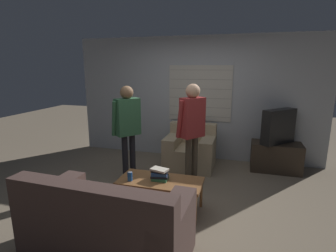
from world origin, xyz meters
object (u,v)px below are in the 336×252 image
armchair_beige (191,150)px  person_right_standing (192,123)px  book_stack (160,174)px  person_left_standing (127,122)px  coffee_table (160,183)px  couch_blue (107,228)px  spare_remote (161,178)px  tv (278,126)px  soda_can (130,176)px

armchair_beige → person_right_standing: person_right_standing is taller
book_stack → person_left_standing: bearing=136.5°
coffee_table → person_left_standing: bearing=136.4°
person_right_standing → book_stack: person_right_standing is taller
person_right_standing → couch_blue: bearing=-155.8°
person_left_standing → book_stack: (0.81, -0.77, -0.52)m
person_left_standing → coffee_table: bearing=-95.7°
couch_blue → coffee_table: (0.23, 1.04, 0.05)m
armchair_beige → person_right_standing: size_ratio=0.56×
person_left_standing → spare_remote: size_ratio=12.57×
tv → spare_remote: 2.56m
person_left_standing → soda_can: bearing=-116.5°
couch_blue → spare_remote: size_ratio=12.62×
tv → spare_remote: bearing=2.4°
armchair_beige → spare_remote: 1.69m
couch_blue → person_left_standing: size_ratio=1.00×
coffee_table → person_left_standing: person_left_standing is taller
armchair_beige → book_stack: (-0.08, -1.72, 0.19)m
tv → person_right_standing: bearing=-9.1°
armchair_beige → book_stack: armchair_beige is taller
coffee_table → book_stack: (-0.01, 0.01, 0.12)m
person_right_standing → soda_can: (-0.63, -1.00, -0.56)m
tv → person_left_standing: size_ratio=0.40×
armchair_beige → tv: 1.69m
armchair_beige → couch_blue: bearing=83.5°
tv → book_stack: size_ratio=2.54×
couch_blue → soda_can: bearing=101.3°
couch_blue → coffee_table: bearing=79.3°
armchair_beige → coffee_table: (-0.07, -1.73, 0.07)m
armchair_beige → spare_remote: armchair_beige is taller
tv → spare_remote: tv is taller
tv → person_left_standing: bearing=-21.2°
couch_blue → person_right_standing: 2.10m
tv → soda_can: size_ratio=5.14×
spare_remote → book_stack: bearing=-127.7°
coffee_table → book_stack: 0.12m
person_right_standing → book_stack: size_ratio=6.58×
armchair_beige → soda_can: (-0.45, -1.86, 0.18)m
armchair_beige → person_right_standing: (0.18, -0.86, 0.74)m
armchair_beige → coffee_table: armchair_beige is taller
person_left_standing → couch_blue: bearing=-124.1°
tv → soda_can: 2.93m
spare_remote → person_right_standing: bearing=38.3°
armchair_beige → book_stack: 1.73m
coffee_table → spare_remote: bearing=100.9°
soda_can → spare_remote: soda_can is taller
soda_can → couch_blue: bearing=-80.4°
book_stack → couch_blue: bearing=-101.6°
tv → person_left_standing: person_left_standing is taller
couch_blue → person_right_standing: bearing=77.7°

